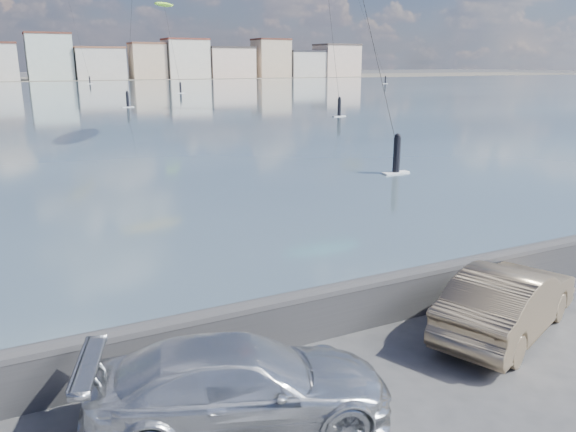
# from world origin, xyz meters

# --- Properties ---
(ground) EXTENTS (700.00, 700.00, 0.00)m
(ground) POSITION_xyz_m (0.00, 0.00, 0.00)
(ground) COLOR #333335
(ground) RESTS_ON ground
(bay_water) EXTENTS (500.00, 177.00, 0.00)m
(bay_water) POSITION_xyz_m (0.00, 91.50, 0.01)
(bay_water) COLOR #3E5162
(bay_water) RESTS_ON ground
(far_shore_strip) EXTENTS (500.00, 60.00, 0.00)m
(far_shore_strip) POSITION_xyz_m (0.00, 200.00, 0.01)
(far_shore_strip) COLOR #4C473D
(far_shore_strip) RESTS_ON ground
(seawall) EXTENTS (400.00, 0.36, 1.08)m
(seawall) POSITION_xyz_m (0.00, 2.70, 0.58)
(seawall) COLOR #28282B
(seawall) RESTS_ON ground
(far_buildings) EXTENTS (240.79, 13.26, 14.60)m
(far_buildings) POSITION_xyz_m (1.31, 186.00, 6.03)
(far_buildings) COLOR beige
(far_buildings) RESTS_ON ground
(car_silver) EXTENTS (4.92, 3.12, 1.33)m
(car_silver) POSITION_xyz_m (-1.41, 0.81, 0.66)
(car_silver) COLOR silver
(car_silver) RESTS_ON ground
(car_champagne) EXTENTS (4.47, 2.98, 1.39)m
(car_champagne) POSITION_xyz_m (4.54, 1.18, 0.70)
(car_champagne) COLOR tan
(car_champagne) RESTS_ON ground
(kitesurfer_0) EXTENTS (6.55, 18.91, 16.65)m
(kitesurfer_0) POSITION_xyz_m (26.59, 108.00, 15.85)
(kitesurfer_0) COLOR #8CD826
(kitesurfer_0) RESTS_ON ground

